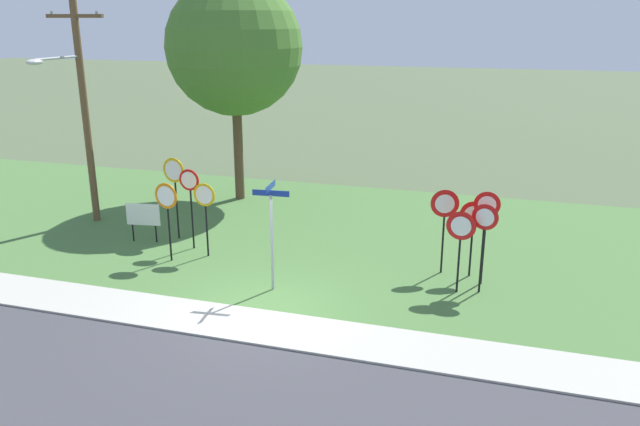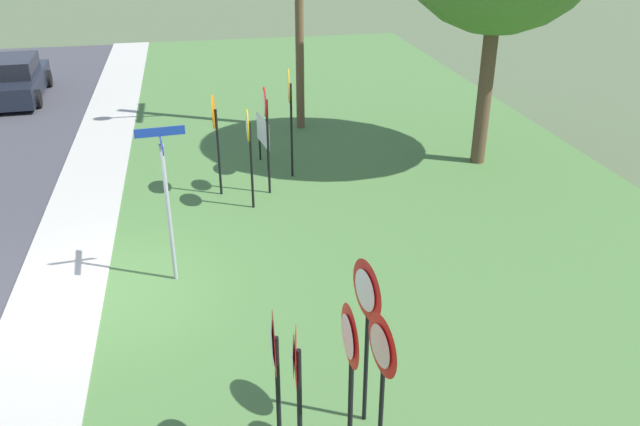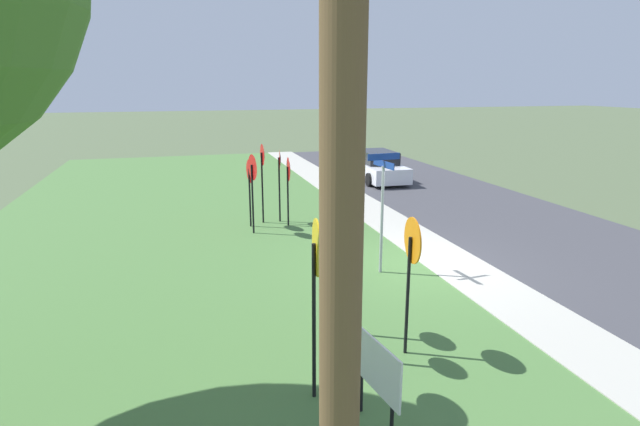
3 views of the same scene
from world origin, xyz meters
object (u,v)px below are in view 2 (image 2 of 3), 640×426
(yield_sign_far_left, at_px, (274,357))
(yield_sign_far_right, at_px, (296,377))
(stop_sign_near_left, at_px, (266,118))
(stop_sign_far_left, at_px, (290,99))
(yield_sign_center, at_px, (349,361))
(yield_sign_near_right, at_px, (381,360))
(street_name_post, at_px, (166,192))
(stop_sign_near_right, at_px, (249,138))
(parked_hatchback_near, at_px, (15,80))
(stop_sign_far_center, at_px, (215,123))
(notice_board, at_px, (263,134))
(yield_sign_near_left, at_px, (366,306))

(yield_sign_far_left, xyz_separation_m, yield_sign_far_right, (0.56, 0.16, 0.15))
(stop_sign_near_left, height_order, stop_sign_far_left, stop_sign_far_left)
(yield_sign_center, bearing_deg, yield_sign_near_right, 124.66)
(yield_sign_center, bearing_deg, stop_sign_near_left, 176.86)
(stop_sign_far_left, relative_size, street_name_post, 0.93)
(yield_sign_center, bearing_deg, street_name_post, -161.46)
(stop_sign_near_right, relative_size, yield_sign_far_right, 0.94)
(stop_sign_far_left, distance_m, parked_hatchback_near, 12.02)
(stop_sign_near_right, distance_m, stop_sign_far_center, 1.09)
(stop_sign_near_right, relative_size, yield_sign_center, 0.88)
(yield_sign_near_right, bearing_deg, street_name_post, -162.77)
(parked_hatchback_near, bearing_deg, notice_board, 41.57)
(stop_sign_far_left, distance_m, notice_board, 1.53)
(yield_sign_far_left, relative_size, parked_hatchback_near, 0.50)
(stop_sign_near_left, bearing_deg, notice_board, 178.11)
(stop_sign_far_center, xyz_separation_m, yield_sign_center, (8.79, 0.92, 0.19))
(parked_hatchback_near, bearing_deg, stop_sign_far_center, 31.39)
(yield_sign_near_right, height_order, yield_sign_far_right, yield_sign_far_right)
(stop_sign_far_left, height_order, yield_sign_center, stop_sign_far_left)
(stop_sign_far_center, relative_size, yield_sign_far_right, 0.98)
(stop_sign_far_center, bearing_deg, yield_sign_center, 12.60)
(yield_sign_far_left, bearing_deg, notice_board, 178.09)
(stop_sign_near_right, bearing_deg, street_name_post, -29.36)
(stop_sign_far_left, relative_size, parked_hatchback_near, 0.60)
(stop_sign_far_left, height_order, parked_hatchback_near, stop_sign_far_left)
(stop_sign_near_right, bearing_deg, stop_sign_far_left, 146.94)
(stop_sign_near_left, height_order, street_name_post, street_name_post)
(stop_sign_near_left, xyz_separation_m, stop_sign_near_right, (0.72, -0.46, -0.18))
(yield_sign_center, bearing_deg, parked_hatchback_near, -160.24)
(stop_sign_far_center, xyz_separation_m, parked_hatchback_near, (-9.51, -6.32, -1.11))
(yield_sign_far_right, distance_m, yield_sign_center, 0.57)
(stop_sign_far_center, bearing_deg, stop_sign_near_right, 43.85)
(stop_sign_near_left, height_order, stop_sign_near_right, stop_sign_near_left)
(stop_sign_far_left, distance_m, street_name_post, 5.18)
(stop_sign_near_right, relative_size, yield_sign_near_right, 1.05)
(yield_sign_near_left, bearing_deg, stop_sign_far_center, 179.33)
(yield_sign_near_right, bearing_deg, parked_hatchback_near, -165.72)
(yield_sign_near_right, bearing_deg, yield_sign_far_left, -110.14)
(stop_sign_near_right, distance_m, yield_sign_center, 7.94)
(street_name_post, bearing_deg, parked_hatchback_near, -163.42)
(stop_sign_far_center, bearing_deg, yield_sign_near_left, 16.95)
(stop_sign_far_left, distance_m, yield_sign_near_right, 9.23)
(yield_sign_near_right, relative_size, street_name_post, 0.75)
(stop_sign_far_center, xyz_separation_m, yield_sign_near_left, (7.68, 1.40, 0.08))
(yield_sign_far_right, distance_m, parked_hatchback_near, 19.51)
(stop_sign_near_right, bearing_deg, yield_sign_near_left, 8.26)
(yield_sign_near_left, xyz_separation_m, yield_sign_near_right, (0.77, -0.02, -0.20))
(yield_sign_near_left, distance_m, yield_sign_near_right, 0.80)
(stop_sign_near_left, bearing_deg, stop_sign_near_right, -30.92)
(yield_sign_near_left, height_order, parked_hatchback_near, yield_sign_near_left)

